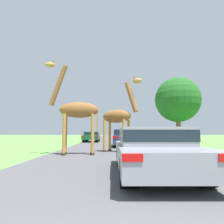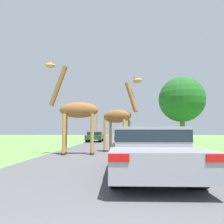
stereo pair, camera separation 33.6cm
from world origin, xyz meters
TOP-DOWN VIEW (x-y plane):
  - road at (0.00, 30.00)m, footprint 7.04×120.00m
  - giraffe_near_road at (0.33, 11.60)m, footprint 2.50×1.73m
  - giraffe_companion at (-1.95, 10.24)m, footprint 2.94×0.93m
  - car_lead_maroon at (1.11, 5.41)m, footprint 2.00×4.66m
  - car_queue_right at (1.24, 20.98)m, footprint 1.70×4.50m
  - car_queue_left at (2.03, 25.89)m, footprint 1.95×4.48m
  - car_far_ahead at (0.95, 16.12)m, footprint 1.87×4.00m
  - car_verge_right at (-2.54, 24.13)m, footprint 1.86×4.36m
  - tree_left_edge at (8.33, 24.80)m, footprint 5.70×5.70m
  - sign_post at (5.16, 14.43)m, footprint 0.70×0.08m

SIDE VIEW (x-z plane):
  - road at x=0.00m, z-range 0.00..0.00m
  - car_queue_left at x=2.03m, z-range 0.07..1.28m
  - car_verge_right at x=-2.54m, z-range 0.07..1.29m
  - car_lead_maroon at x=1.11m, z-range 0.05..1.36m
  - car_far_ahead at x=0.95m, z-range 0.04..1.42m
  - car_queue_right at x=1.24m, z-range 0.05..1.43m
  - sign_post at x=5.16m, z-range 0.29..1.77m
  - giraffe_near_road at x=0.33m, z-range -0.12..4.32m
  - giraffe_companion at x=-1.95m, z-range -0.26..4.85m
  - tree_left_edge at x=8.33m, z-range 1.19..9.33m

